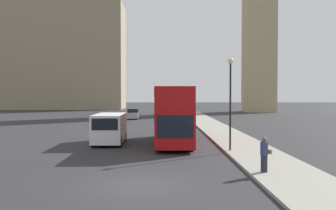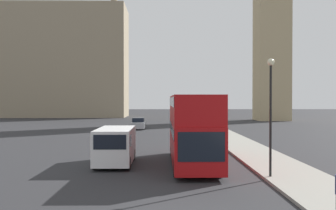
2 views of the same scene
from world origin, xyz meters
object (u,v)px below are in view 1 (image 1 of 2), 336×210
at_px(street_lamp, 230,90).
at_px(parked_sedan, 133,114).
at_px(white_van, 110,128).
at_px(pedestrian, 264,155).
at_px(red_double_decker_bus, 173,112).

height_order(street_lamp, parked_sedan, street_lamp).
xyz_separation_m(street_lamp, parked_sedan, (-8.76, 32.69, -3.35)).
distance_m(white_van, street_lamp, 9.88).
xyz_separation_m(white_van, street_lamp, (8.40, -4.37, 2.83)).
bearing_deg(pedestrian, street_lamp, 93.06).
relative_size(white_van, pedestrian, 3.11).
bearing_deg(white_van, street_lamp, -27.48).
bearing_deg(street_lamp, red_double_decker_bus, 129.94).
relative_size(white_van, street_lamp, 0.85).
bearing_deg(parked_sedan, street_lamp, -75.00).
relative_size(red_double_decker_bus, street_lamp, 1.74).
xyz_separation_m(pedestrian, street_lamp, (-0.36, 6.75, 3.08)).
relative_size(street_lamp, parked_sedan, 1.39).
height_order(white_van, pedestrian, white_van).
relative_size(pedestrian, street_lamp, 0.27).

